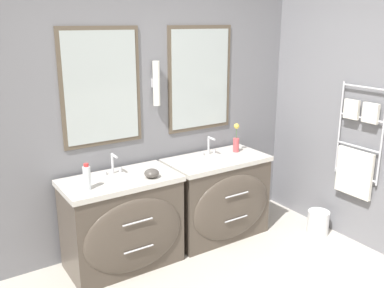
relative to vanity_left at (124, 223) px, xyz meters
name	(u,v)px	position (x,y,z in m)	size (l,w,h in m)	color
wall_back	(133,110)	(0.31, 0.37, 0.90)	(5.17, 0.15, 2.60)	slate
wall_right	(346,107)	(2.11, -0.56, 0.88)	(0.13, 3.46, 2.60)	slate
vanity_left	(124,223)	(0.00, 0.00, 0.00)	(0.99, 0.60, 0.81)	#4C4238
vanity_right	(218,197)	(1.02, 0.00, 0.00)	(0.99, 0.60, 0.81)	#4C4238
faucet_left	(113,164)	(0.00, 0.16, 0.49)	(0.17, 0.12, 0.18)	silver
faucet_right	(209,146)	(1.02, 0.16, 0.49)	(0.17, 0.12, 0.18)	silver
toiletry_bottle	(87,177)	(-0.31, -0.05, 0.50)	(0.06, 0.06, 0.21)	silver
amenity_bowl	(152,173)	(0.23, -0.10, 0.44)	(0.13, 0.13, 0.08)	#4C4742
flower_vase	(236,140)	(1.30, 0.09, 0.52)	(0.06, 0.06, 0.30)	#CC4C51
waste_bin	(318,222)	(1.89, -0.54, -0.28)	(0.22, 0.22, 0.24)	silver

